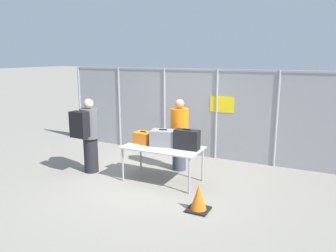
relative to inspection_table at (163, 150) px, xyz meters
name	(u,v)px	position (x,y,z in m)	size (l,w,h in m)	color
ground_plane	(149,181)	(-0.24, -0.14, -0.68)	(120.00, 120.00, 0.00)	gray
fence_section	(190,111)	(-0.24, 2.01, 0.49)	(7.36, 0.07, 2.26)	gray
inspection_table	(163,150)	(0.00, 0.00, 0.00)	(1.62, 0.85, 0.74)	#B2B2AD
suitcase_orange	(143,138)	(-0.50, 0.07, 0.18)	(0.42, 0.33, 0.27)	orange
suitcase_grey	(163,138)	(-0.04, 0.11, 0.22)	(0.56, 0.45, 0.35)	slate
suitcase_black	(187,140)	(0.51, 0.07, 0.25)	(0.51, 0.23, 0.42)	black
traveler_hooded	(88,133)	(-1.71, -0.27, 0.23)	(0.41, 0.64, 1.67)	black
security_worker_near	(179,134)	(0.02, 0.80, 0.16)	(0.41, 0.41, 1.64)	#383D4C
utility_trailer	(298,132)	(2.30, 4.04, -0.24)	(3.29, 2.35, 0.76)	#4C6B47
traffic_cone	(199,199)	(1.16, -0.94, -0.47)	(0.37, 0.37, 0.46)	black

